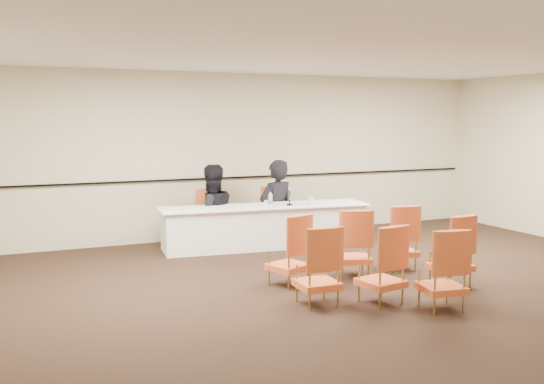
{
  "coord_description": "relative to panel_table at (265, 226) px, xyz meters",
  "views": [
    {
      "loc": [
        -4.05,
        -6.46,
        2.17
      ],
      "look_at": [
        -0.05,
        2.6,
        0.97
      ],
      "focal_mm": 40.0,
      "sensor_mm": 36.0,
      "label": 1
    }
  ],
  "objects": [
    {
      "name": "panel_table",
      "position": [
        0.0,
        0.0,
        0.0
      ],
      "size": [
        3.63,
        1.21,
        0.71
      ],
      "primitive_type": null,
      "rotation": [
        0.0,
        0.0,
        -0.11
      ],
      "color": "white",
      "rests_on": "ground"
    },
    {
      "name": "aud_chair_back_right",
      "position": [
        1.27,
        -3.18,
        0.12
      ],
      "size": [
        0.55,
        0.55,
        0.95
      ],
      "primitive_type": null,
      "rotation": [
        0.0,
        0.0,
        0.11
      ],
      "color": "#C45923",
      "rests_on": "ground"
    },
    {
      "name": "aud_chair_extra",
      "position": [
        0.51,
        -3.93,
        0.12
      ],
      "size": [
        0.58,
        0.58,
        0.95
      ],
      "primitive_type": null,
      "rotation": [
        0.0,
        0.0,
        -0.18
      ],
      "color": "#C45923",
      "rests_on": "ground"
    },
    {
      "name": "aud_chair_back_left",
      "position": [
        -0.72,
        -3.22,
        0.12
      ],
      "size": [
        0.52,
        0.52,
        0.95
      ],
      "primitive_type": null,
      "rotation": [
        0.0,
        0.0,
        -0.04
      ],
      "color": "#C45923",
      "rests_on": "ground"
    },
    {
      "name": "panelist_main_chair",
      "position": [
        0.43,
        0.49,
        0.12
      ],
      "size": [
        0.55,
        0.55,
        0.95
      ],
      "primitive_type": null,
      "rotation": [
        0.0,
        0.0,
        -0.11
      ],
      "color": "#C45923",
      "rests_on": "ground"
    },
    {
      "name": "panelist_second_chair",
      "position": [
        -0.76,
        0.62,
        0.12
      ],
      "size": [
        0.55,
        0.55,
        0.95
      ],
      "primitive_type": null,
      "rotation": [
        0.0,
        0.0,
        -0.11
      ],
      "color": "#C45923",
      "rests_on": "ground"
    },
    {
      "name": "ceiling",
      "position": [
        0.06,
        -2.86,
        2.64
      ],
      "size": [
        10.0,
        10.0,
        0.0
      ],
      "primitive_type": "plane",
      "rotation": [
        3.14,
        0.0,
        0.0
      ],
      "color": "white",
      "rests_on": "ground"
    },
    {
      "name": "panelist_second",
      "position": [
        -0.76,
        0.62,
        0.1
      ],
      "size": [
        0.95,
        0.76,
        1.86
      ],
      "primitive_type": "imported",
      "rotation": [
        0.0,
        0.0,
        3.21
      ],
      "color": "black",
      "rests_on": "ground"
    },
    {
      "name": "aud_chair_front_right",
      "position": [
        1.17,
        -2.18,
        0.12
      ],
      "size": [
        0.57,
        0.57,
        0.95
      ],
      "primitive_type": null,
      "rotation": [
        0.0,
        0.0,
        -0.16
      ],
      "color": "#C45923",
      "rests_on": "ground"
    },
    {
      "name": "papers",
      "position": [
        0.49,
        -0.06,
        0.36
      ],
      "size": [
        0.36,
        0.31,
        0.0
      ],
      "primitive_type": "cube",
      "rotation": [
        0.0,
        0.0,
        0.37
      ],
      "color": "silver",
      "rests_on": "panel_table"
    },
    {
      "name": "wall_back",
      "position": [
        0.06,
        1.14,
        1.14
      ],
      "size": [
        10.0,
        0.04,
        3.0
      ],
      "primitive_type": "cube",
      "color": "beige",
      "rests_on": "ground"
    },
    {
      "name": "wall_rail",
      "position": [
        0.06,
        1.1,
        0.74
      ],
      "size": [
        9.8,
        0.04,
        0.03
      ],
      "primitive_type": "cube",
      "color": "black",
      "rests_on": "wall_back"
    },
    {
      "name": "panelist_main",
      "position": [
        0.43,
        0.49,
        0.11
      ],
      "size": [
        0.81,
        0.63,
        1.97
      ],
      "primitive_type": "imported",
      "rotation": [
        0.0,
        0.0,
        3.38
      ],
      "color": "black",
      "rests_on": "ground"
    },
    {
      "name": "coffee_cup",
      "position": [
        0.74,
        -0.25,
        0.43
      ],
      "size": [
        0.12,
        0.12,
        0.14
      ],
      "primitive_type": "cylinder",
      "rotation": [
        0.0,
        0.0,
        -0.41
      ],
      "color": "silver",
      "rests_on": "panel_table"
    },
    {
      "name": "aud_chair_back_mid",
      "position": [
        0.01,
        -3.46,
        0.12
      ],
      "size": [
        0.57,
        0.57,
        0.95
      ],
      "primitive_type": null,
      "rotation": [
        0.0,
        0.0,
        0.15
      ],
      "color": "#C45923",
      "rests_on": "ground"
    },
    {
      "name": "drinking_glass",
      "position": [
        -0.02,
        -0.07,
        0.41
      ],
      "size": [
        0.08,
        0.08,
        0.1
      ],
      "primitive_type": "cylinder",
      "rotation": [
        0.0,
        0.0,
        0.22
      ],
      "color": "white",
      "rests_on": "panel_table"
    },
    {
      "name": "aud_chair_front_mid",
      "position": [
        0.35,
        -2.27,
        0.12
      ],
      "size": [
        0.63,
        0.63,
        0.95
      ],
      "primitive_type": null,
      "rotation": [
        0.0,
        0.0,
        -0.33
      ],
      "color": "#C45923",
      "rests_on": "ground"
    },
    {
      "name": "microphone",
      "position": [
        0.38,
        -0.15,
        0.51
      ],
      "size": [
        0.2,
        0.25,
        0.31
      ],
      "primitive_type": null,
      "rotation": [
        0.0,
        0.0,
        -0.46
      ],
      "color": "black",
      "rests_on": "panel_table"
    },
    {
      "name": "floor",
      "position": [
        0.06,
        -2.86,
        -0.36
      ],
      "size": [
        10.0,
        10.0,
        0.0
      ],
      "primitive_type": "plane",
      "color": "black",
      "rests_on": "ground"
    },
    {
      "name": "aud_chair_front_left",
      "position": [
        -0.66,
        -2.32,
        0.12
      ],
      "size": [
        0.64,
        0.64,
        0.95
      ],
      "primitive_type": null,
      "rotation": [
        0.0,
        0.0,
        0.35
      ],
      "color": "#C45923",
      "rests_on": "ground"
    },
    {
      "name": "water_bottle",
      "position": [
        0.05,
        -0.1,
        0.48
      ],
      "size": [
        0.07,
        0.07,
        0.24
      ],
      "primitive_type": null,
      "rotation": [
        0.0,
        0.0,
        -0.01
      ],
      "color": "teal",
      "rests_on": "panel_table"
    }
  ]
}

